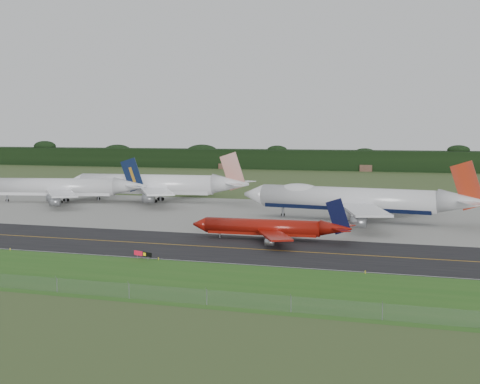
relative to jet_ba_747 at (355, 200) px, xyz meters
name	(u,v)px	position (x,y,z in m)	size (l,w,h in m)	color
ground	(207,243)	(-25.14, -45.45, -5.72)	(600.00, 600.00, 0.00)	#3B4922
grass_verge	(133,277)	(-25.14, -80.45, -5.72)	(400.00, 30.00, 0.01)	#29601C
taxiway	(201,246)	(-25.14, -49.45, -5.71)	(400.00, 32.00, 0.02)	black
apron	(270,215)	(-25.14, 5.55, -5.72)	(400.00, 78.00, 0.01)	gray
taxiway_centreline	(201,246)	(-25.14, -49.45, -5.69)	(400.00, 0.40, 0.00)	orange
taxiway_edge_line	(171,260)	(-25.14, -64.95, -5.69)	(400.00, 0.25, 0.00)	silver
perimeter_fence	(92,288)	(-25.14, -93.45, -4.62)	(320.00, 0.10, 320.00)	slate
horizon_treeline	(367,161)	(-25.14, 228.32, -0.25)	(700.00, 25.00, 12.00)	black
jet_ba_747	(355,200)	(0.00, 0.00, 0.00)	(66.90, 55.00, 16.82)	silver
jet_red_737	(271,228)	(-13.23, -37.09, -3.03)	(36.09, 29.46, 9.75)	maroon
jet_navy_gold	(62,188)	(-100.28, 15.74, -0.71)	(58.70, 50.31, 15.25)	silver
jet_star_tail	(156,185)	(-71.13, 27.63, -0.01)	(65.02, 54.16, 17.14)	white
taxiway_sign	(143,254)	(-30.24, -66.35, -4.66)	(4.32, 1.65, 1.51)	slate
edge_marker_left	(10,249)	(-60.04, -65.95, -5.47)	(0.16, 0.16, 0.50)	yellow
edge_marker_center	(158,259)	(-27.21, -65.95, -5.47)	(0.16, 0.16, 0.50)	yellow
edge_marker_right	(365,272)	(11.20, -65.95, -5.47)	(0.16, 0.16, 0.50)	yellow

